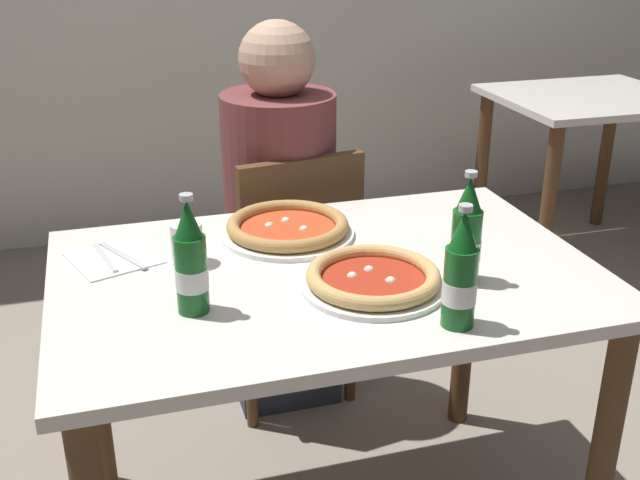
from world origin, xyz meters
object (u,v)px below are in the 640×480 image
at_px(diner_seated, 281,228).
at_px(beer_bottle_right, 466,236).
at_px(dining_table_main, 326,314).
at_px(pizza_marinara_far, 288,228).
at_px(dining_table_background, 586,130).
at_px(pizza_margherita_near, 373,279).
at_px(napkin_with_cutlery, 115,258).
at_px(beer_bottle_left, 460,276).
at_px(beer_bottle_center, 191,263).
at_px(paper_cup, 187,243).
at_px(chair_behind_table, 288,264).

distance_m(diner_seated, beer_bottle_right, 0.87).
bearing_deg(dining_table_main, pizza_marinara_far, 99.55).
bearing_deg(diner_seated, pizza_marinara_far, -101.01).
relative_size(dining_table_background, pizza_margherita_near, 2.59).
distance_m(pizza_margherita_near, napkin_with_cutlery, 0.60).
relative_size(pizza_margherita_near, pizza_marinara_far, 0.95).
bearing_deg(dining_table_main, diner_seated, 85.50).
distance_m(beer_bottle_left, beer_bottle_center, 0.52).
distance_m(diner_seated, pizza_marinara_far, 0.49).
height_order(dining_table_main, napkin_with_cutlery, napkin_with_cutlery).
bearing_deg(beer_bottle_left, paper_cup, 136.81).
bearing_deg(pizza_marinara_far, paper_cup, -160.86).
bearing_deg(beer_bottle_right, napkin_with_cutlery, 155.73).
xyz_separation_m(beer_bottle_right, paper_cup, (-0.56, 0.26, -0.06)).
height_order(chair_behind_table, pizza_marinara_far, chair_behind_table).
xyz_separation_m(pizza_margherita_near, beer_bottle_left, (0.10, -0.19, 0.08)).
xyz_separation_m(dining_table_main, pizza_marinara_far, (-0.04, 0.21, 0.13)).
distance_m(chair_behind_table, beer_bottle_right, 0.86).
distance_m(diner_seated, napkin_with_cutlery, 0.71).
bearing_deg(beer_bottle_center, pizza_marinara_far, 49.55).
bearing_deg(pizza_margherita_near, chair_behind_table, 90.46).
xyz_separation_m(dining_table_main, diner_seated, (0.05, 0.66, -0.05)).
bearing_deg(diner_seated, beer_bottle_right, -74.83).
relative_size(dining_table_background, pizza_marinara_far, 2.45).
distance_m(diner_seated, pizza_margherita_near, 0.80).
distance_m(chair_behind_table, dining_table_background, 1.73).
bearing_deg(napkin_with_cutlery, beer_bottle_center, -64.66).
bearing_deg(dining_table_background, pizza_margherita_near, -136.16).
bearing_deg(pizza_margherita_near, paper_cup, 146.47).
xyz_separation_m(pizza_marinara_far, napkin_with_cutlery, (-0.42, -0.02, -0.02)).
relative_size(pizza_marinara_far, beer_bottle_right, 1.32).
bearing_deg(paper_cup, beer_bottle_right, -24.79).
distance_m(chair_behind_table, napkin_with_cutlery, 0.72).
relative_size(chair_behind_table, napkin_with_cutlery, 3.70).
bearing_deg(dining_table_background, napkin_with_cutlery, -150.26).
distance_m(dining_table_main, pizza_marinara_far, 0.25).
bearing_deg(paper_cup, beer_bottle_left, -43.19).
bearing_deg(diner_seated, pizza_margherita_near, -88.80).
height_order(beer_bottle_right, paper_cup, beer_bottle_right).
bearing_deg(pizza_marinara_far, pizza_margherita_near, -72.39).
relative_size(pizza_marinara_far, paper_cup, 3.44).
xyz_separation_m(pizza_marinara_far, beer_bottle_left, (0.21, -0.52, 0.08)).
xyz_separation_m(beer_bottle_left, paper_cup, (-0.46, 0.43, -0.06)).
height_order(beer_bottle_left, paper_cup, beer_bottle_left).
distance_m(chair_behind_table, pizza_margherita_near, 0.78).
height_order(beer_bottle_right, napkin_with_cutlery, beer_bottle_right).
relative_size(chair_behind_table, pizza_margherita_near, 2.75).
height_order(pizza_margherita_near, beer_bottle_center, beer_bottle_center).
height_order(beer_bottle_center, napkin_with_cutlery, beer_bottle_center).
relative_size(beer_bottle_right, napkin_with_cutlery, 1.08).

